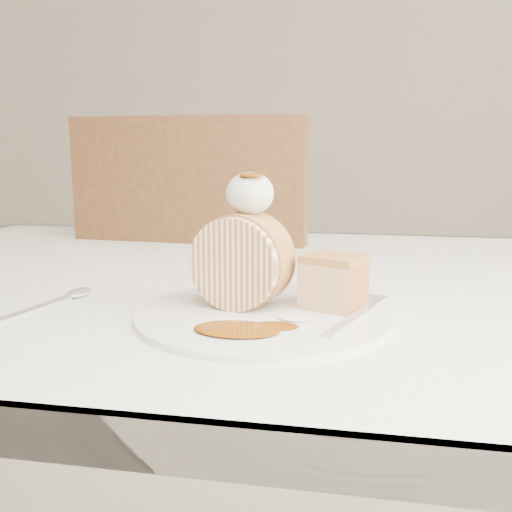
# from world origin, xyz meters

# --- Properties ---
(table) EXTENTS (1.40, 0.90, 0.75)m
(table) POSITION_xyz_m (0.00, 0.20, 0.66)
(table) COLOR white
(table) RESTS_ON ground
(chair_far) EXTENTS (0.50, 0.50, 0.99)m
(chair_far) POSITION_xyz_m (-0.20, 0.59, 0.57)
(chair_far) COLOR brown
(chair_far) RESTS_ON ground
(plate) EXTENTS (0.36, 0.36, 0.01)m
(plate) POSITION_xyz_m (0.03, -0.00, 0.75)
(plate) COLOR white
(plate) RESTS_ON table
(roulade_slice) EXTENTS (0.11, 0.08, 0.10)m
(roulade_slice) POSITION_xyz_m (0.00, 0.02, 0.81)
(roulade_slice) COLOR beige
(roulade_slice) RESTS_ON plate
(cake_chunk) EXTENTS (0.08, 0.07, 0.05)m
(cake_chunk) POSITION_xyz_m (0.10, 0.03, 0.78)
(cake_chunk) COLOR #B48544
(cake_chunk) RESTS_ON plate
(whipped_cream) EXTENTS (0.05, 0.05, 0.05)m
(whipped_cream) POSITION_xyz_m (0.01, 0.02, 0.88)
(whipped_cream) COLOR silver
(whipped_cream) RESTS_ON roulade_slice
(caramel_drizzle) EXTENTS (0.03, 0.02, 0.01)m
(caramel_drizzle) POSITION_xyz_m (0.01, 0.01, 0.91)
(caramel_drizzle) COLOR #6D3604
(caramel_drizzle) RESTS_ON whipped_cream
(caramel_pool) EXTENTS (0.10, 0.08, 0.00)m
(caramel_pool) POSITION_xyz_m (0.01, -0.07, 0.76)
(caramel_pool) COLOR #6D3604
(caramel_pool) RESTS_ON plate
(fork) EXTENTS (0.08, 0.16, 0.00)m
(fork) POSITION_xyz_m (0.12, -0.02, 0.76)
(fork) COLOR silver
(fork) RESTS_ON plate
(spoon) EXTENTS (0.06, 0.17, 0.00)m
(spoon) POSITION_xyz_m (-0.23, -0.04, 0.75)
(spoon) COLOR silver
(spoon) RESTS_ON table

